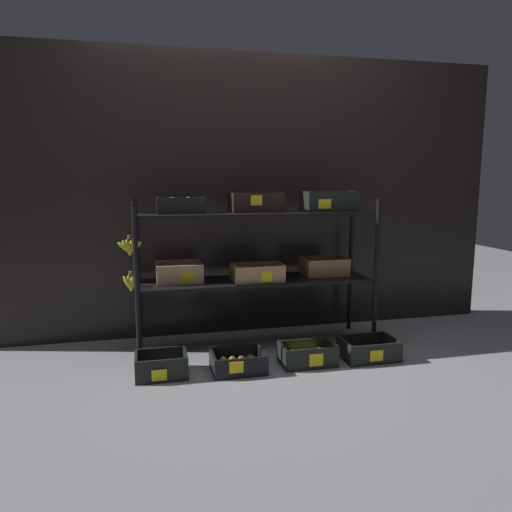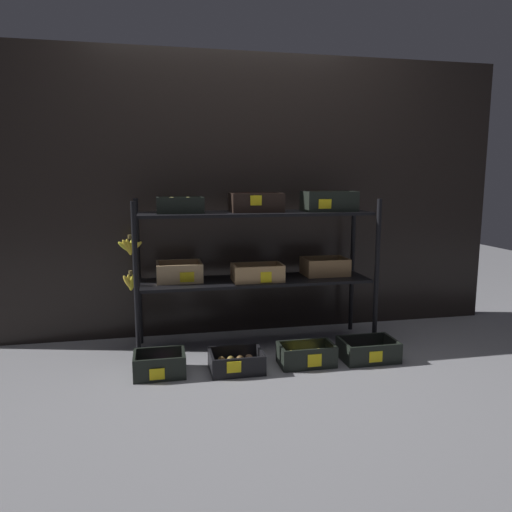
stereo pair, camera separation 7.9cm
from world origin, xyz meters
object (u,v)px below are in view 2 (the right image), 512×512
object	(u,v)px
crate_ground_right_plum	(368,352)
display_rack	(255,245)
crate_ground_lemon	(306,357)
crate_ground_plum	(160,367)
crate_ground_kiwi	(236,363)

from	to	relation	value
crate_ground_right_plum	display_rack	bearing A→B (deg)	147.65
display_rack	crate_ground_right_plum	world-z (taller)	display_rack
display_rack	crate_ground_lemon	size ratio (longest dim) A/B	4.99
crate_ground_plum	crate_ground_right_plum	xyz separation A→B (m)	(1.33, -0.02, -0.00)
display_rack	crate_ground_kiwi	size ratio (longest dim) A/B	5.36
crate_ground_lemon	crate_ground_plum	bearing A→B (deg)	178.45
crate_ground_plum	crate_ground_kiwi	size ratio (longest dim) A/B	0.94
display_rack	crate_ground_plum	xyz separation A→B (m)	(-0.66, -0.40, -0.66)
display_rack	crate_ground_kiwi	bearing A→B (deg)	-115.35
crate_ground_plum	crate_ground_lemon	distance (m)	0.91
crate_ground_kiwi	crate_ground_lemon	world-z (taller)	crate_ground_lemon
crate_ground_kiwi	crate_ground_right_plum	size ratio (longest dim) A/B	0.91
display_rack	crate_ground_kiwi	xyz separation A→B (m)	(-0.20, -0.43, -0.67)
crate_ground_plum	crate_ground_right_plum	bearing A→B (deg)	-0.85
display_rack	crate_ground_right_plum	size ratio (longest dim) A/B	4.88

